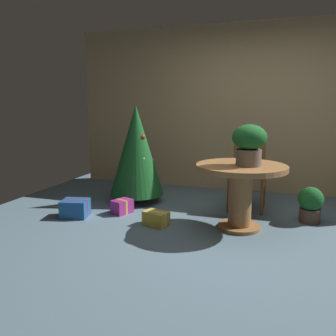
{
  "coord_description": "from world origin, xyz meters",
  "views": [
    {
      "loc": [
        0.36,
        -3.4,
        1.36
      ],
      "look_at": [
        -0.81,
        0.14,
        0.68
      ],
      "focal_mm": 37.0,
      "sensor_mm": 36.0,
      "label": 1
    }
  ],
  "objects_px": {
    "flower_vase": "(249,142)",
    "holiday_tree": "(136,150)",
    "wooden_chair_far": "(248,167)",
    "potted_plant": "(310,204)",
    "round_dining_table": "(241,184)",
    "gift_box_gold": "(156,218)",
    "gift_box_blue": "(75,208)",
    "gift_box_purple": "(122,206)"
  },
  "relations": [
    {
      "from": "gift_box_gold",
      "to": "flower_vase",
      "type": "bearing_deg",
      "value": 9.3
    },
    {
      "from": "flower_vase",
      "to": "gift_box_gold",
      "type": "xyz_separation_m",
      "value": [
        -0.99,
        -0.16,
        -0.89
      ]
    },
    {
      "from": "wooden_chair_far",
      "to": "round_dining_table",
      "type": "bearing_deg",
      "value": -90.0
    },
    {
      "from": "wooden_chair_far",
      "to": "gift_box_purple",
      "type": "relative_size",
      "value": 3.37
    },
    {
      "from": "gift_box_blue",
      "to": "potted_plant",
      "type": "bearing_deg",
      "value": 14.08
    },
    {
      "from": "round_dining_table",
      "to": "potted_plant",
      "type": "height_order",
      "value": "round_dining_table"
    },
    {
      "from": "round_dining_table",
      "to": "gift_box_gold",
      "type": "distance_m",
      "value": 1.03
    },
    {
      "from": "wooden_chair_far",
      "to": "gift_box_purple",
      "type": "bearing_deg",
      "value": -153.06
    },
    {
      "from": "round_dining_table",
      "to": "wooden_chair_far",
      "type": "relative_size",
      "value": 0.98
    },
    {
      "from": "gift_box_gold",
      "to": "gift_box_blue",
      "type": "distance_m",
      "value": 1.06
    },
    {
      "from": "holiday_tree",
      "to": "potted_plant",
      "type": "bearing_deg",
      "value": -4.53
    },
    {
      "from": "holiday_tree",
      "to": "potted_plant",
      "type": "height_order",
      "value": "holiday_tree"
    },
    {
      "from": "flower_vase",
      "to": "gift_box_blue",
      "type": "distance_m",
      "value": 2.24
    },
    {
      "from": "gift_box_gold",
      "to": "gift_box_blue",
      "type": "height_order",
      "value": "gift_box_blue"
    },
    {
      "from": "flower_vase",
      "to": "gift_box_gold",
      "type": "bearing_deg",
      "value": -170.7
    },
    {
      "from": "gift_box_purple",
      "to": "gift_box_blue",
      "type": "distance_m",
      "value": 0.58
    },
    {
      "from": "round_dining_table",
      "to": "flower_vase",
      "type": "distance_m",
      "value": 0.48
    },
    {
      "from": "round_dining_table",
      "to": "flower_vase",
      "type": "relative_size",
      "value": 2.24
    },
    {
      "from": "gift_box_purple",
      "to": "potted_plant",
      "type": "bearing_deg",
      "value": 9.53
    },
    {
      "from": "wooden_chair_far",
      "to": "potted_plant",
      "type": "distance_m",
      "value": 0.91
    },
    {
      "from": "holiday_tree",
      "to": "gift_box_blue",
      "type": "height_order",
      "value": "holiday_tree"
    },
    {
      "from": "gift_box_gold",
      "to": "gift_box_purple",
      "type": "bearing_deg",
      "value": 152.6
    },
    {
      "from": "gift_box_gold",
      "to": "holiday_tree",
      "type": "bearing_deg",
      "value": 125.18
    },
    {
      "from": "holiday_tree",
      "to": "wooden_chair_far",
      "type": "bearing_deg",
      "value": 7.42
    },
    {
      "from": "holiday_tree",
      "to": "potted_plant",
      "type": "xyz_separation_m",
      "value": [
        2.28,
        -0.18,
        -0.52
      ]
    },
    {
      "from": "flower_vase",
      "to": "potted_plant",
      "type": "bearing_deg",
      "value": 36.72
    },
    {
      "from": "gift_box_blue",
      "to": "holiday_tree",
      "type": "bearing_deg",
      "value": 62.26
    },
    {
      "from": "flower_vase",
      "to": "holiday_tree",
      "type": "bearing_deg",
      "value": 156.55
    },
    {
      "from": "flower_vase",
      "to": "round_dining_table",
      "type": "bearing_deg",
      "value": 151.11
    },
    {
      "from": "wooden_chair_far",
      "to": "gift_box_blue",
      "type": "height_order",
      "value": "wooden_chair_far"
    },
    {
      "from": "gift_box_blue",
      "to": "potted_plant",
      "type": "xyz_separation_m",
      "value": [
        2.74,
        0.69,
        0.12
      ]
    },
    {
      "from": "gift_box_purple",
      "to": "flower_vase",
      "type": "bearing_deg",
      "value": -4.88
    },
    {
      "from": "flower_vase",
      "to": "potted_plant",
      "type": "height_order",
      "value": "flower_vase"
    },
    {
      "from": "wooden_chair_far",
      "to": "gift_box_blue",
      "type": "bearing_deg",
      "value": -151.66
    },
    {
      "from": "round_dining_table",
      "to": "gift_box_purple",
      "type": "bearing_deg",
      "value": 176.49
    },
    {
      "from": "holiday_tree",
      "to": "gift_box_gold",
      "type": "xyz_separation_m",
      "value": [
        0.6,
        -0.86,
        -0.66
      ]
    },
    {
      "from": "potted_plant",
      "to": "holiday_tree",
      "type": "bearing_deg",
      "value": 175.47
    },
    {
      "from": "wooden_chair_far",
      "to": "gift_box_gold",
      "type": "distance_m",
      "value": 1.47
    },
    {
      "from": "flower_vase",
      "to": "wooden_chair_far",
      "type": "relative_size",
      "value": 0.44
    },
    {
      "from": "gift_box_purple",
      "to": "potted_plant",
      "type": "xyz_separation_m",
      "value": [
        2.25,
        0.38,
        0.14
      ]
    },
    {
      "from": "holiday_tree",
      "to": "gift_box_blue",
      "type": "bearing_deg",
      "value": -117.74
    },
    {
      "from": "gift_box_blue",
      "to": "potted_plant",
      "type": "height_order",
      "value": "potted_plant"
    }
  ]
}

